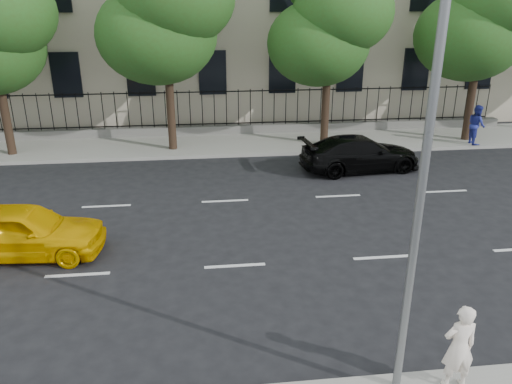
# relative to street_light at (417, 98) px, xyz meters

# --- Properties ---
(ground) EXTENTS (120.00, 120.00, 0.00)m
(ground) POSITION_rel_street_light_xyz_m (-2.50, 1.77, -5.15)
(ground) COLOR black
(ground) RESTS_ON ground
(far_sidewalk) EXTENTS (60.00, 4.00, 0.15)m
(far_sidewalk) POSITION_rel_street_light_xyz_m (-2.50, 15.77, -5.07)
(far_sidewalk) COLOR gray
(far_sidewalk) RESTS_ON ground
(lane_markings) EXTENTS (49.60, 4.62, 0.01)m
(lane_markings) POSITION_rel_street_light_xyz_m (-2.50, 6.52, -5.14)
(lane_markings) COLOR silver
(lane_markings) RESTS_ON ground
(iron_fence) EXTENTS (30.00, 0.50, 2.20)m
(iron_fence) POSITION_rel_street_light_xyz_m (-2.50, 17.47, -4.50)
(iron_fence) COLOR slate
(iron_fence) RESTS_ON far_sidewalk
(street_light) EXTENTS (0.25, 3.32, 8.05)m
(street_light) POSITION_rel_street_light_xyz_m (0.00, 0.00, 0.00)
(street_light) COLOR slate
(street_light) RESTS_ON near_sidewalk
(tree_c) EXTENTS (5.89, 5.50, 9.80)m
(tree_c) POSITION_rel_street_light_xyz_m (-4.46, 15.13, 1.26)
(tree_c) COLOR #382619
(tree_c) RESTS_ON far_sidewalk
(tree_d) EXTENTS (5.34, 4.94, 8.84)m
(tree_d) POSITION_rel_street_light_xyz_m (2.54, 15.13, 0.69)
(tree_d) COLOR #382619
(tree_d) RESTS_ON far_sidewalk
(tree_e) EXTENTS (5.71, 5.31, 9.46)m
(tree_e) POSITION_rel_street_light_xyz_m (9.54, 15.13, 1.05)
(tree_e) COLOR #382619
(tree_e) RESTS_ON far_sidewalk
(yellow_taxi) EXTENTS (4.39, 2.05, 1.45)m
(yellow_taxi) POSITION_rel_street_light_xyz_m (-8.10, 5.52, -4.42)
(yellow_taxi) COLOR #EEB100
(yellow_taxi) RESTS_ON ground
(black_sedan) EXTENTS (5.04, 2.50, 1.41)m
(black_sedan) POSITION_rel_street_light_xyz_m (3.12, 11.48, -4.44)
(black_sedan) COLOR black
(black_sedan) RESTS_ON ground
(woman_near) EXTENTS (0.60, 0.40, 1.64)m
(woman_near) POSITION_rel_street_light_xyz_m (1.00, -0.63, -4.18)
(woman_near) COLOR white
(woman_near) RESTS_ON near_sidewalk
(pedestrian_far) EXTENTS (0.75, 0.93, 1.82)m
(pedestrian_far) POSITION_rel_street_light_xyz_m (9.51, 14.17, -4.09)
(pedestrian_far) COLOR navy
(pedestrian_far) RESTS_ON far_sidewalk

